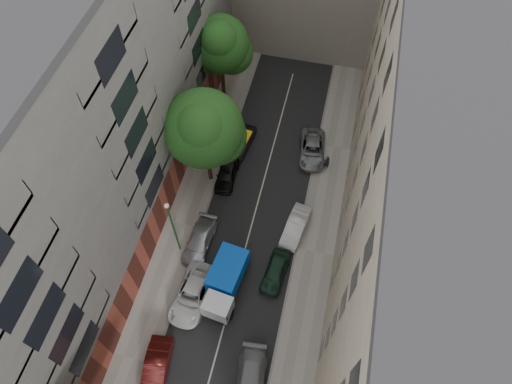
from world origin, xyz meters
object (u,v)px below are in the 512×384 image
(car_left_1, at_px, (156,369))
(car_right_2, at_px, (275,272))
(pedestrian, at_px, (327,162))
(lamp_post, at_px, (172,223))
(car_left_5, at_px, (242,142))
(tree_mid, at_px, (205,131))
(car_right_1, at_px, (250,382))
(tarp_truck, at_px, (225,282))
(car_left_4, at_px, (227,174))
(car_left_3, at_px, (200,241))
(car_right_3, at_px, (296,226))
(tree_far, at_px, (221,47))
(car_left_2, at_px, (193,294))
(car_right_4, at_px, (312,149))

(car_left_1, bearing_deg, car_right_2, 47.10)
(car_right_2, xyz_separation_m, pedestrian, (2.30, 11.07, 0.25))
(lamp_post, bearing_deg, car_left_5, 78.68)
(tree_mid, bearing_deg, car_right_1, -64.95)
(tarp_truck, height_order, car_right_2, tarp_truck)
(car_left_1, bearing_deg, pedestrian, 59.48)
(car_right_1, bearing_deg, car_left_4, 104.93)
(car_left_4, relative_size, car_right_2, 1.04)
(car_left_1, height_order, car_right_1, car_left_1)
(tarp_truck, distance_m, car_left_3, 4.36)
(car_right_3, xyz_separation_m, tree_far, (-9.54, 13.02, 5.79))
(car_right_2, height_order, tree_mid, tree_mid)
(car_left_2, xyz_separation_m, lamp_post, (-2.26, 3.61, 3.57))
(car_left_1, relative_size, car_right_4, 0.91)
(car_right_3, bearing_deg, pedestrian, 86.93)
(car_left_4, distance_m, pedestrian, 8.87)
(lamp_post, bearing_deg, car_right_4, 54.16)
(tarp_truck, height_order, car_left_3, tarp_truck)
(car_left_1, relative_size, car_left_2, 0.85)
(tree_far, relative_size, lamp_post, 1.39)
(car_left_1, height_order, car_left_5, car_left_1)
(tree_far, height_order, pedestrian, tree_far)
(car_left_3, height_order, lamp_post, lamp_post)
(car_right_1, distance_m, car_right_4, 20.55)
(tarp_truck, bearing_deg, lamp_post, 159.68)
(car_left_1, distance_m, tree_mid, 17.31)
(tarp_truck, xyz_separation_m, tree_mid, (-3.90, 9.43, 5.17))
(car_right_1, height_order, car_right_4, car_right_1)
(car_left_2, height_order, car_left_3, car_left_2)
(car_left_1, bearing_deg, car_right_4, 64.37)
(car_left_5, distance_m, tree_mid, 7.39)
(car_left_4, relative_size, car_right_4, 0.84)
(car_left_3, bearing_deg, pedestrian, 51.75)
(car_left_3, xyz_separation_m, car_right_4, (7.20, 11.25, 0.01))
(car_right_2, bearing_deg, car_left_5, 121.87)
(car_left_3, distance_m, car_right_4, 13.36)
(car_left_3, bearing_deg, lamp_post, -150.08)
(lamp_post, bearing_deg, car_right_2, -2.99)
(tree_far, bearing_deg, car_left_2, -81.25)
(car_left_4, xyz_separation_m, tree_far, (-2.73, 9.22, 5.79))
(car_left_5, height_order, tree_mid, tree_mid)
(tree_far, bearing_deg, car_right_2, -63.07)
(car_left_2, relative_size, car_right_2, 1.32)
(car_left_5, distance_m, pedestrian, 7.93)
(car_left_3, relative_size, car_left_5, 1.10)
(car_left_2, bearing_deg, car_left_5, 95.20)
(car_left_3, relative_size, car_right_4, 0.94)
(tarp_truck, bearing_deg, car_right_4, 81.17)
(car_right_3, xyz_separation_m, lamp_post, (-8.66, -3.79, 3.59))
(tree_far, height_order, lamp_post, tree_far)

